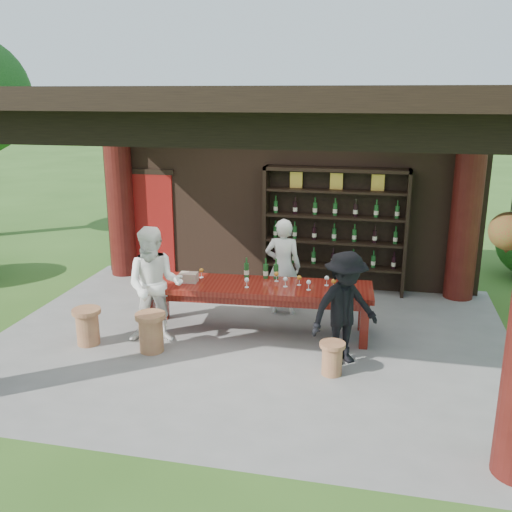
% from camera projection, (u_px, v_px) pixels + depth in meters
% --- Properties ---
extents(ground, '(90.00, 90.00, 0.00)m').
position_uv_depth(ground, '(250.00, 339.00, 8.28)').
color(ground, '#2D5119').
rests_on(ground, ground).
extents(pavilion, '(7.50, 6.00, 3.60)m').
position_uv_depth(pavilion, '(256.00, 189.00, 8.10)').
color(pavilion, slate).
rests_on(pavilion, ground).
extents(wine_shelf, '(2.52, 0.38, 2.22)m').
position_uv_depth(wine_shelf, '(334.00, 230.00, 10.07)').
color(wine_shelf, black).
rests_on(wine_shelf, ground).
extents(tasting_table, '(3.38, 1.09, 0.75)m').
position_uv_depth(tasting_table, '(258.00, 292.00, 8.37)').
color(tasting_table, '#61140D').
rests_on(tasting_table, ground).
extents(stool_near_left, '(0.42, 0.42, 0.55)m').
position_uv_depth(stool_near_left, '(151.00, 331.00, 7.83)').
color(stool_near_left, brown).
rests_on(stool_near_left, ground).
extents(stool_near_right, '(0.33, 0.33, 0.43)m').
position_uv_depth(stool_near_right, '(332.00, 358.00, 7.20)').
color(stool_near_right, brown).
rests_on(stool_near_right, ground).
extents(stool_far_left, '(0.40, 0.40, 0.53)m').
position_uv_depth(stool_far_left, '(88.00, 325.00, 8.06)').
color(stool_far_left, brown).
rests_on(stool_far_left, ground).
extents(host, '(0.60, 0.42, 1.57)m').
position_uv_depth(host, '(283.00, 267.00, 9.07)').
color(host, silver).
rests_on(host, ground).
extents(guest_woman, '(0.94, 0.81, 1.68)m').
position_uv_depth(guest_woman, '(155.00, 285.00, 8.02)').
color(guest_woman, white).
rests_on(guest_woman, ground).
extents(guest_man, '(1.12, 1.05, 1.52)m').
position_uv_depth(guest_man, '(345.00, 308.00, 7.37)').
color(guest_man, black).
rests_on(guest_man, ground).
extents(table_bottles, '(0.53, 0.11, 0.31)m').
position_uv_depth(table_bottles, '(263.00, 268.00, 8.59)').
color(table_bottles, '#194C1E').
rests_on(table_bottles, tasting_table).
extents(table_glasses, '(2.07, 0.43, 0.15)m').
position_uv_depth(table_glasses, '(284.00, 280.00, 8.28)').
color(table_glasses, silver).
rests_on(table_glasses, tasting_table).
extents(napkin_basket, '(0.27, 0.20, 0.14)m').
position_uv_depth(napkin_basket, '(189.00, 277.00, 8.43)').
color(napkin_basket, '#BF6672').
rests_on(napkin_basket, tasting_table).
extents(shrubs, '(15.70, 8.78, 1.36)m').
position_uv_depth(shrubs, '(419.00, 293.00, 8.56)').
color(shrubs, '#194C14').
rests_on(shrubs, ground).
extents(trees, '(19.72, 9.74, 4.80)m').
position_uv_depth(trees, '(491.00, 99.00, 8.68)').
color(trees, '#3F2819').
rests_on(trees, ground).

